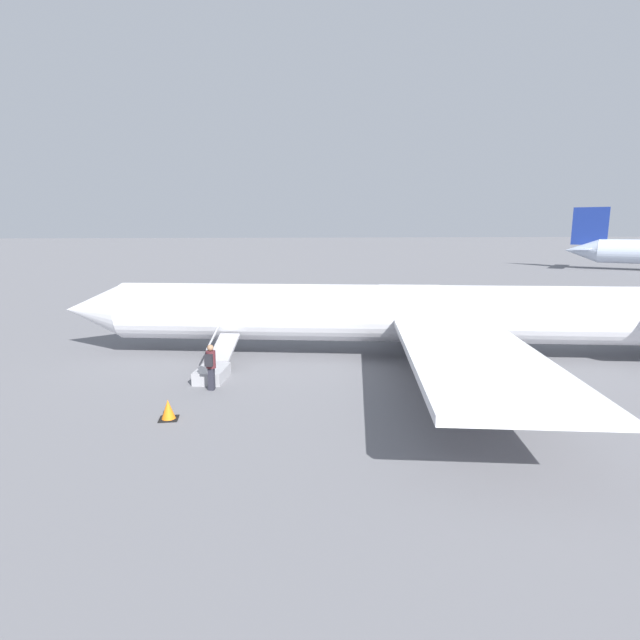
% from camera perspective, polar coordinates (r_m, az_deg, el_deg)
% --- Properties ---
extents(ground_plane, '(600.00, 600.00, 0.00)m').
position_cam_1_polar(ground_plane, '(24.06, 9.96, -4.12)').
color(ground_plane, slate).
extents(airplane_main, '(33.56, 25.96, 7.01)m').
position_cam_1_polar(airplane_main, '(23.76, 12.52, 0.76)').
color(airplane_main, silver).
rests_on(airplane_main, ground).
extents(boarding_stairs, '(1.81, 4.14, 1.73)m').
position_cam_1_polar(boarding_stairs, '(20.86, -11.95, -5.38)').
color(boarding_stairs, '#99999E').
rests_on(boarding_stairs, ground).
extents(passenger, '(0.39, 0.56, 1.74)m').
position_cam_1_polar(passenger, '(19.08, -12.39, -4.95)').
color(passenger, '#23232D').
rests_on(passenger, ground).
extents(traffic_cone_near_stairs, '(0.59, 0.59, 0.65)m').
position_cam_1_polar(traffic_cone_near_stairs, '(16.78, -16.96, -9.83)').
color(traffic_cone_near_stairs, black).
rests_on(traffic_cone_near_stairs, ground).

